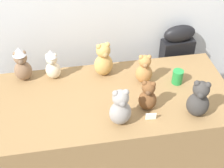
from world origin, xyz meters
name	(u,v)px	position (x,y,z in m)	size (l,w,h in m)	color
display_table	(112,131)	(0.00, 0.25, 0.38)	(1.74, 0.80, 0.75)	olive
instrument_case	(174,71)	(0.67, 0.78, 0.49)	(0.29, 0.14, 0.96)	black
teddy_bear_honey	(103,60)	(-0.02, 0.52, 0.88)	(0.17, 0.15, 0.28)	tan
teddy_bear_ash	(120,108)	(0.01, 0.00, 0.88)	(0.15, 0.13, 0.28)	gray
teddy_bear_cream	(52,65)	(-0.40, 0.54, 0.87)	(0.12, 0.11, 0.25)	beige
teddy_bear_caramel	(144,70)	(0.26, 0.38, 0.87)	(0.14, 0.12, 0.24)	#B27A42
teddy_bear_mocha	(22,64)	(-0.62, 0.56, 0.89)	(0.14, 0.12, 0.29)	#7F6047
teddy_bear_charcoal	(199,100)	(0.52, -0.01, 0.89)	(0.18, 0.17, 0.29)	#383533
teddy_bear_chestnut	(148,96)	(0.22, 0.10, 0.86)	(0.15, 0.14, 0.24)	brown
party_cup_green	(178,77)	(0.51, 0.32, 0.81)	(0.08, 0.08, 0.11)	#238C3D
name_card_front_left	(151,116)	(0.22, -0.01, 0.78)	(0.07, 0.01, 0.05)	white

